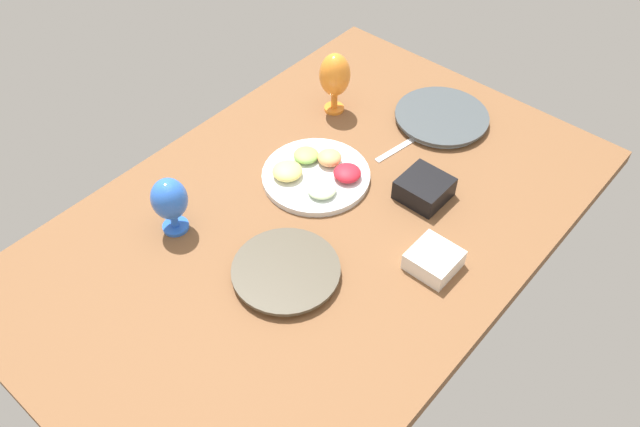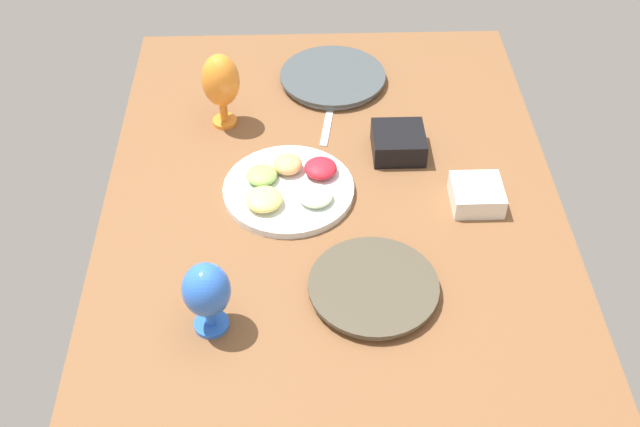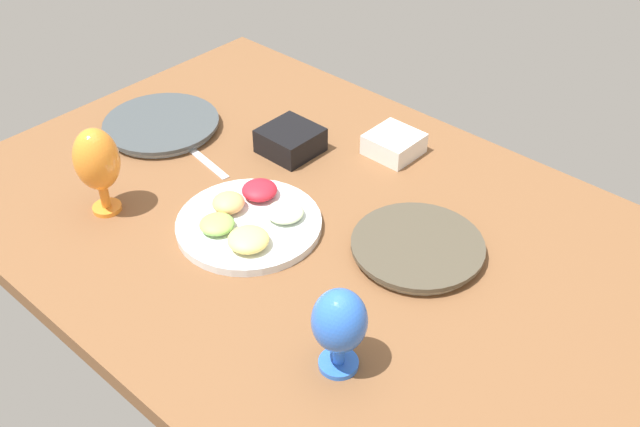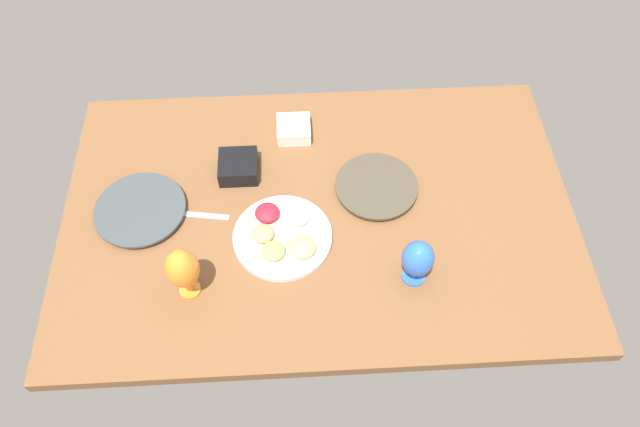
{
  "view_description": "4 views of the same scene",
  "coord_description": "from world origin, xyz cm",
  "px_view_note": "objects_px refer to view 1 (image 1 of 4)",
  "views": [
    {
      "loc": [
        -87.7,
        -77.94,
        126.76
      ],
      "look_at": [
        -1.61,
        -2.9,
        5.05
      ],
      "focal_mm": 36.92,
      "sensor_mm": 36.0,
      "label": 1
    },
    {
      "loc": [
        -121.71,
        6.96,
        122.39
      ],
      "look_at": [
        -0.87,
        3.12,
        5.05
      ],
      "focal_mm": 44.12,
      "sensor_mm": 36.0,
      "label": 2
    },
    {
      "loc": [
        -80.29,
        88.84,
        97.75
      ],
      "look_at": [
        -0.51,
        1.3,
        5.05
      ],
      "focal_mm": 42.06,
      "sensor_mm": 36.0,
      "label": 3
    },
    {
      "loc": [
        5.34,
        107.49,
        155.02
      ],
      "look_at": [
        -0.23,
        4.7,
        5.05
      ],
      "focal_mm": 33.74,
      "sensor_mm": 36.0,
      "label": 4
    }
  ],
  "objects_px": {
    "dinner_plate_left": "(286,272)",
    "square_bowl_white": "(434,259)",
    "dinner_plate_right": "(442,117)",
    "hurricane_glass_blue": "(170,200)",
    "fruit_platter": "(316,174)",
    "hurricane_glass_orange": "(335,76)",
    "square_bowl_black": "(424,188)"
  },
  "relations": [
    {
      "from": "square_bowl_white",
      "to": "square_bowl_black",
      "type": "distance_m",
      "value": 0.24
    },
    {
      "from": "dinner_plate_left",
      "to": "square_bowl_black",
      "type": "bearing_deg",
      "value": -12.17
    },
    {
      "from": "dinner_plate_right",
      "to": "hurricane_glass_orange",
      "type": "relative_size",
      "value": 1.43
    },
    {
      "from": "dinner_plate_right",
      "to": "hurricane_glass_blue",
      "type": "xyz_separation_m",
      "value": [
        -0.82,
        0.27,
        0.09
      ]
    },
    {
      "from": "dinner_plate_left",
      "to": "square_bowl_white",
      "type": "distance_m",
      "value": 0.36
    },
    {
      "from": "dinner_plate_left",
      "to": "dinner_plate_right",
      "type": "height_order",
      "value": "dinner_plate_left"
    },
    {
      "from": "dinner_plate_left",
      "to": "hurricane_glass_blue",
      "type": "relative_size",
      "value": 1.6
    },
    {
      "from": "fruit_platter",
      "to": "square_bowl_white",
      "type": "relative_size",
      "value": 2.66
    },
    {
      "from": "dinner_plate_right",
      "to": "hurricane_glass_blue",
      "type": "distance_m",
      "value": 0.87
    },
    {
      "from": "hurricane_glass_orange",
      "to": "square_bowl_black",
      "type": "height_order",
      "value": "hurricane_glass_orange"
    },
    {
      "from": "dinner_plate_left",
      "to": "hurricane_glass_orange",
      "type": "height_order",
      "value": "hurricane_glass_orange"
    },
    {
      "from": "square_bowl_white",
      "to": "hurricane_glass_orange",
      "type": "bearing_deg",
      "value": 61.64
    },
    {
      "from": "square_bowl_white",
      "to": "square_bowl_black",
      "type": "xyz_separation_m",
      "value": [
        0.18,
        0.16,
        0.01
      ]
    },
    {
      "from": "hurricane_glass_blue",
      "to": "fruit_platter",
      "type": "bearing_deg",
      "value": -21.88
    },
    {
      "from": "dinner_plate_right",
      "to": "dinner_plate_left",
      "type": "bearing_deg",
      "value": -176.17
    },
    {
      "from": "fruit_platter",
      "to": "hurricane_glass_orange",
      "type": "xyz_separation_m",
      "value": [
        0.27,
        0.16,
        0.11
      ]
    },
    {
      "from": "dinner_plate_left",
      "to": "square_bowl_black",
      "type": "xyz_separation_m",
      "value": [
        0.44,
        -0.1,
        0.02
      ]
    },
    {
      "from": "fruit_platter",
      "to": "square_bowl_white",
      "type": "distance_m",
      "value": 0.43
    },
    {
      "from": "square_bowl_black",
      "to": "hurricane_glass_blue",
      "type": "bearing_deg",
      "value": 141.06
    },
    {
      "from": "dinner_plate_right",
      "to": "hurricane_glass_orange",
      "type": "height_order",
      "value": "hurricane_glass_orange"
    },
    {
      "from": "dinner_plate_left",
      "to": "hurricane_glass_orange",
      "type": "relative_size",
      "value": 1.33
    },
    {
      "from": "dinner_plate_right",
      "to": "hurricane_glass_blue",
      "type": "relative_size",
      "value": 1.72
    },
    {
      "from": "fruit_platter",
      "to": "dinner_plate_right",
      "type": "bearing_deg",
      "value": -15.22
    },
    {
      "from": "dinner_plate_left",
      "to": "hurricane_glass_blue",
      "type": "bearing_deg",
      "value": 103.02
    },
    {
      "from": "square_bowl_white",
      "to": "fruit_platter",
      "type": "bearing_deg",
      "value": 83.54
    },
    {
      "from": "hurricane_glass_orange",
      "to": "square_bowl_white",
      "type": "relative_size",
      "value": 1.76
    },
    {
      "from": "hurricane_glass_orange",
      "to": "hurricane_glass_blue",
      "type": "distance_m",
      "value": 0.65
    },
    {
      "from": "dinner_plate_left",
      "to": "square_bowl_white",
      "type": "bearing_deg",
      "value": -44.59
    },
    {
      "from": "dinner_plate_right",
      "to": "hurricane_glass_orange",
      "type": "distance_m",
      "value": 0.35
    },
    {
      "from": "dinner_plate_right",
      "to": "fruit_platter",
      "type": "distance_m",
      "value": 0.46
    },
    {
      "from": "hurricane_glass_orange",
      "to": "square_bowl_black",
      "type": "xyz_separation_m",
      "value": [
        -0.13,
        -0.43,
        -0.09
      ]
    },
    {
      "from": "fruit_platter",
      "to": "square_bowl_white",
      "type": "height_order",
      "value": "fruit_platter"
    }
  ]
}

